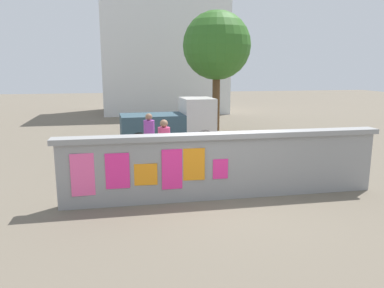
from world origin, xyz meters
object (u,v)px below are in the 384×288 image
Objects in this scene: person_walking at (149,133)px; tree_roadside at (217,46)px; bicycle_near at (94,158)px; person_bystander at (164,142)px; motorcycle at (206,151)px; auto_rickshaw_truck at (173,123)px.

tree_roadside is at bearing 58.05° from person_walking.
bicycle_near is 0.30× the size of tree_roadside.
person_walking is 1.51m from person_bystander.
motorcycle is 0.34× the size of tree_roadside.
person_bystander is at bearing -147.28° from motorcycle.
person_bystander reaches higher than motorcycle.
motorcycle is at bearing -80.06° from auto_rickshaw_truck.
auto_rickshaw_truck reaches higher than motorcycle.
person_walking is at bearing 14.83° from bicycle_near.
tree_roadside is (2.55, 3.18, 3.10)m from auto_rickshaw_truck.
bicycle_near is at bearing 152.81° from person_bystander.
person_bystander is (2.00, -1.03, 0.62)m from bicycle_near.
person_walking is 0.29× the size of tree_roadside.
auto_rickshaw_truck is 1.93× the size of motorcycle.
motorcycle is 3.41m from bicycle_near.
auto_rickshaw_truck is 2.96m from person_walking.
bicycle_near is at bearing 177.86° from motorcycle.
person_bystander is (-1.41, -0.90, 0.52)m from motorcycle.
person_walking is at bearing -112.46° from auto_rickshaw_truck.
tree_roadside reaches higher than bicycle_near.
person_bystander is (0.30, -1.48, 0.00)m from person_walking.
person_bystander reaches higher than bicycle_near.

